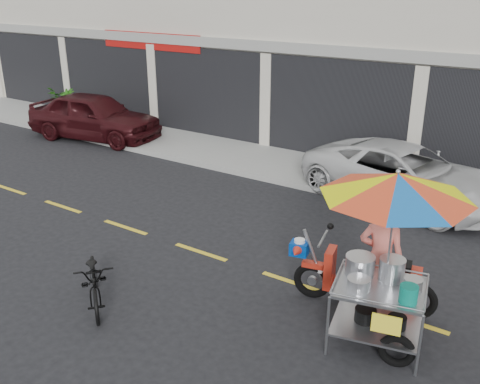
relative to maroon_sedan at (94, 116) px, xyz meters
The scene contains 9 objects.
ground 10.74m from the maroon_sedan, 24.35° to the right, with size 90.00×90.00×0.00m, color black.
sidewalk 9.85m from the maroon_sedan, ahead, with size 45.00×3.00×0.15m, color gray.
centerline 10.74m from the maroon_sedan, 24.35° to the right, with size 42.00×0.10×0.01m, color gold.
maroon_sedan is the anchor object (origin of this frame).
white_pickup 10.10m from the maroon_sedan, ahead, with size 2.18×4.73×1.32m, color silver.
plant_tall 4.17m from the maroon_sedan, 156.95° to the left, with size 0.84×0.72×0.93m, color #1E5210.
plant_short 2.90m from the maroon_sedan, 157.00° to the left, with size 0.59×0.59×1.05m, color #1E5210.
near_bicycle 10.05m from the maroon_sedan, 42.08° to the right, with size 0.57×1.64×0.86m, color black.
food_vendor_rig 12.44m from the maroon_sedan, 23.22° to the right, with size 2.91×2.38×2.61m.
Camera 1 is at (3.67, -7.13, 4.79)m, focal length 40.00 mm.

